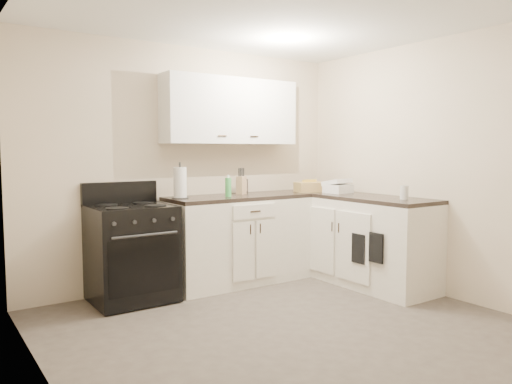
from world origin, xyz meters
TOP-DOWN VIEW (x-y plane):
  - floor at (0.00, 0.00)m, footprint 3.60×3.60m
  - ceiling at (0.00, 0.00)m, footprint 3.60×3.60m
  - wall_back at (0.00, 1.80)m, footprint 3.60×0.00m
  - wall_right at (1.80, 0.00)m, footprint 0.00×3.60m
  - wall_left at (-1.80, 0.00)m, footprint 0.00×3.60m
  - base_cabinets_back at (0.43, 1.50)m, footprint 1.55×0.60m
  - base_cabinets_right at (1.50, 0.85)m, footprint 0.60×1.90m
  - countertop_back at (0.43, 1.50)m, footprint 1.55×0.60m
  - countertop_right at (1.50, 0.85)m, footprint 0.60×1.90m
  - upper_cabinets at (0.43, 1.65)m, footprint 1.55×0.30m
  - stove at (-0.77, 1.48)m, footprint 0.74×0.63m
  - knife_block at (0.54, 1.62)m, footprint 0.11×0.11m
  - paper_towel at (-0.23, 1.55)m, footprint 0.16×0.16m
  - soap_bottle at (0.26, 1.44)m, footprint 0.07×0.07m
  - picture_frame at (0.65, 1.76)m, footprint 0.13×0.08m
  - wicker_basket at (1.36, 1.41)m, footprint 0.38×0.31m
  - countertop_grill at (1.51, 1.12)m, footprint 0.28×0.27m
  - glass_jar at (1.54, 0.22)m, footprint 0.10×0.10m
  - oven_mitt_near at (1.18, 0.24)m, footprint 0.02×0.17m
  - oven_mitt_far at (1.18, 0.47)m, footprint 0.02×0.17m

SIDE VIEW (x-z plane):
  - floor at x=0.00m, z-range 0.00..0.00m
  - oven_mitt_far at x=1.18m, z-range 0.30..0.60m
  - base_cabinets_back at x=0.43m, z-range 0.00..0.90m
  - base_cabinets_right at x=1.50m, z-range 0.00..0.90m
  - stove at x=-0.77m, z-range 0.01..0.91m
  - oven_mitt_near at x=1.18m, z-range 0.35..0.64m
  - countertop_back at x=0.43m, z-range 0.90..0.94m
  - countertop_right at x=1.50m, z-range 0.90..0.94m
  - countertop_grill at x=1.51m, z-range 0.94..1.04m
  - wicker_basket at x=1.36m, z-range 0.94..1.05m
  - glass_jar at x=1.54m, z-range 0.94..1.07m
  - picture_frame at x=0.65m, z-range 0.94..1.09m
  - knife_block at x=0.54m, z-range 0.94..1.14m
  - soap_bottle at x=0.26m, z-range 0.94..1.14m
  - paper_towel at x=-0.23m, z-range 0.94..1.25m
  - wall_back at x=0.00m, z-range -0.55..3.05m
  - wall_right at x=1.80m, z-range -0.55..3.05m
  - wall_left at x=-1.80m, z-range -0.55..3.05m
  - upper_cabinets at x=0.43m, z-range 1.49..2.19m
  - ceiling at x=0.00m, z-range 2.50..2.50m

